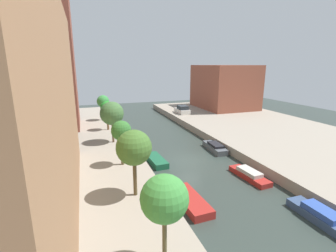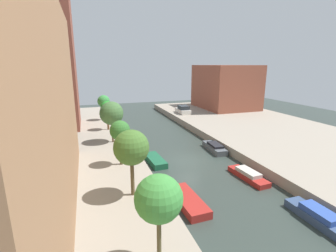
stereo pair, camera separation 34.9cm
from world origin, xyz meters
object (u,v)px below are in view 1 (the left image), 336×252
at_px(moored_boat_right_2, 249,175).
at_px(moored_boat_left_1, 190,201).
at_px(moored_boat_left_2, 156,160).
at_px(moored_boat_right_3, 215,147).
at_px(street_tree_4, 107,108).
at_px(moored_boat_right_1, 320,215).
at_px(street_tree_5, 103,102).
at_px(street_tree_1, 134,148).
at_px(apartment_tower_far, 31,28).
at_px(street_tree_3, 112,113).
at_px(low_block_right, 224,87).
at_px(street_tree_0, 164,199).
at_px(parked_car, 182,110).
at_px(street_tree_2, 121,131).

bearing_deg(moored_boat_right_2, moored_boat_left_1, -162.17).
xyz_separation_m(moored_boat_left_2, moored_boat_right_3, (7.71, 1.44, 0.09)).
height_order(street_tree_4, moored_boat_right_1, street_tree_4).
height_order(street_tree_4, moored_boat_right_2, street_tree_4).
bearing_deg(street_tree_4, moored_boat_left_1, -79.02).
height_order(moored_boat_right_1, moored_boat_right_3, moored_boat_right_1).
distance_m(street_tree_4, street_tree_5, 6.58).
xyz_separation_m(street_tree_1, moored_boat_right_3, (11.38, 8.77, -4.11)).
height_order(apartment_tower_far, street_tree_1, apartment_tower_far).
height_order(street_tree_3, moored_boat_right_1, street_tree_3).
distance_m(low_block_right, street_tree_0, 44.27).
bearing_deg(street_tree_5, moored_boat_right_2, -66.33).
bearing_deg(low_block_right, street_tree_4, -156.70).
xyz_separation_m(street_tree_0, street_tree_5, (-0.00, 32.09, -0.28)).
xyz_separation_m(street_tree_3, moored_boat_left_1, (3.85, -13.83, -4.17)).
distance_m(street_tree_3, moored_boat_left_1, 14.95).
bearing_deg(moored_boat_left_1, low_block_right, 55.17).
bearing_deg(moored_boat_right_1, parked_car, 83.93).
distance_m(street_tree_3, moored_boat_right_2, 16.30).
bearing_deg(street_tree_4, street_tree_1, -90.00).
bearing_deg(moored_boat_left_1, street_tree_5, 98.29).
bearing_deg(apartment_tower_far, moored_boat_right_1, -54.91).
bearing_deg(street_tree_2, moored_boat_left_2, 23.15).
xyz_separation_m(moored_boat_right_1, moored_boat_right_2, (-0.46, 6.74, -0.06)).
distance_m(street_tree_5, moored_boat_right_3, 20.55).
distance_m(street_tree_1, moored_boat_right_3, 14.94).
bearing_deg(low_block_right, moored_boat_left_1, -124.83).
bearing_deg(parked_car, street_tree_2, -124.74).
height_order(street_tree_4, street_tree_5, street_tree_5).
bearing_deg(street_tree_4, street_tree_3, -90.00).
bearing_deg(street_tree_0, apartment_tower_far, 106.65).
height_order(apartment_tower_far, street_tree_0, apartment_tower_far).
distance_m(moored_boat_left_1, moored_boat_left_2, 8.28).
relative_size(apartment_tower_far, parked_car, 6.74).
xyz_separation_m(apartment_tower_far, moored_boat_right_1, (19.87, -28.28, -14.24)).
bearing_deg(moored_boat_right_3, moored_boat_left_1, -127.78).
bearing_deg(street_tree_2, low_block_right, 43.58).
distance_m(apartment_tower_far, moored_boat_right_3, 28.38).
relative_size(street_tree_3, parked_car, 1.20).
relative_size(street_tree_0, street_tree_4, 1.10).
bearing_deg(moored_boat_right_3, street_tree_0, -126.51).
bearing_deg(street_tree_5, low_block_right, 9.64).
height_order(street_tree_2, moored_boat_right_1, street_tree_2).
distance_m(apartment_tower_far, street_tree_3, 16.68).
xyz_separation_m(apartment_tower_far, moored_boat_left_2, (12.45, -15.44, -14.33)).
distance_m(street_tree_0, parked_car, 36.43).
xyz_separation_m(street_tree_0, moored_boat_right_3, (11.38, 15.38, -3.97)).
height_order(street_tree_0, moored_boat_right_2, street_tree_0).
height_order(street_tree_4, parked_car, street_tree_4).
bearing_deg(street_tree_4, street_tree_0, -90.00).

